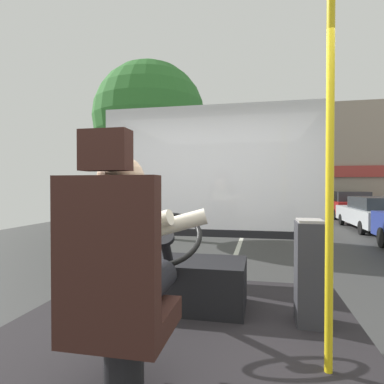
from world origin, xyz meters
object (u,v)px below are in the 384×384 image
object	(u,v)px
parked_car_silver	(377,213)
parked_car_red	(347,204)
handrail_pole	(330,183)
fare_box	(310,272)
steering_console	(181,281)
driver_seat	(116,292)
bus_driver	(127,252)

from	to	relation	value
parked_car_silver	parked_car_red	xyz separation A→B (m)	(0.23, 5.10, 0.07)
handrail_pole	fare_box	world-z (taller)	handrail_pole
steering_console	parked_car_red	world-z (taller)	steering_console
driver_seat	bus_driver	bearing A→B (deg)	90.00
handrail_pole	parked_car_silver	size ratio (longest dim) A/B	0.47
parked_car_silver	parked_car_red	size ratio (longest dim) A/B	1.01
steering_console	parked_car_red	bearing A→B (deg)	71.76
bus_driver	steering_console	size ratio (longest dim) A/B	0.70
driver_seat	steering_console	distance (m)	1.31
steering_console	fare_box	distance (m)	1.05
driver_seat	bus_driver	xyz separation A→B (m)	(0.00, 0.13, 0.16)
driver_seat	steering_console	bearing A→B (deg)	90.00
handrail_pole	parked_car_silver	xyz separation A→B (m)	(3.90, 11.38, -1.02)
driver_seat	parked_car_silver	distance (m)	12.86
parked_car_silver	parked_car_red	bearing A→B (deg)	87.39
driver_seat	handrail_pole	xyz separation A→B (m)	(1.04, 0.49, 0.52)
handrail_pole	bus_driver	bearing A→B (deg)	-161.13
parked_car_silver	steering_console	bearing A→B (deg)	-115.01
parked_car_silver	driver_seat	bearing A→B (deg)	-112.61
fare_box	parked_car_red	distance (m)	16.36
driver_seat	steering_console	size ratio (longest dim) A/B	1.17
parked_car_red	handrail_pole	bearing A→B (deg)	-104.07
fare_box	parked_car_silver	xyz separation A→B (m)	(3.91, 10.72, -0.35)
bus_driver	fare_box	bearing A→B (deg)	44.44
fare_box	driver_seat	bearing A→B (deg)	-132.10
parked_car_silver	handrail_pole	bearing A→B (deg)	-108.92
bus_driver	parked_car_silver	world-z (taller)	bus_driver
handrail_pole	parked_car_red	world-z (taller)	handrail_pole
driver_seat	steering_console	xyz separation A→B (m)	(0.00, 1.27, -0.31)
bus_driver	fare_box	xyz separation A→B (m)	(1.03, 1.01, -0.31)
handrail_pole	fare_box	xyz separation A→B (m)	(-0.01, 0.66, -0.66)
bus_driver	parked_car_red	size ratio (longest dim) A/B	0.17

